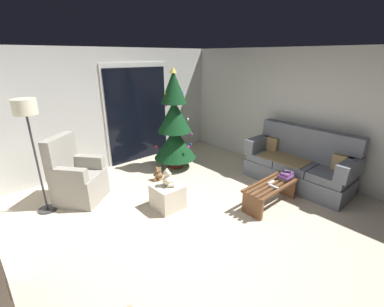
% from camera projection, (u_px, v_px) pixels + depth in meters
% --- Properties ---
extents(ground_plane, '(7.00, 7.00, 0.00)m').
position_uv_depth(ground_plane, '(203.00, 227.00, 3.82)').
color(ground_plane, beige).
extents(wall_back, '(5.72, 0.12, 2.50)m').
position_uv_depth(wall_back, '(103.00, 111.00, 5.52)').
color(wall_back, beige).
rests_on(wall_back, ground).
extents(wall_right, '(0.12, 6.00, 2.50)m').
position_uv_depth(wall_right, '(309.00, 115.00, 5.17)').
color(wall_right, beige).
rests_on(wall_right, ground).
extents(patio_door_frame, '(1.60, 0.02, 2.20)m').
position_uv_depth(patio_door_frame, '(138.00, 113.00, 6.01)').
color(patio_door_frame, silver).
rests_on(patio_door_frame, ground).
extents(patio_door_glass, '(1.50, 0.02, 2.10)m').
position_uv_depth(patio_door_glass, '(138.00, 115.00, 6.01)').
color(patio_door_glass, black).
rests_on(patio_door_glass, ground).
extents(couch, '(0.80, 1.95, 1.08)m').
position_uv_depth(couch, '(299.00, 165.00, 4.98)').
color(couch, slate).
rests_on(couch, ground).
extents(coffee_table, '(1.10, 0.40, 0.39)m').
position_uv_depth(coffee_table, '(271.00, 191.00, 4.31)').
color(coffee_table, brown).
rests_on(coffee_table, ground).
extents(remote_silver, '(0.04, 0.16, 0.02)m').
position_uv_depth(remote_silver, '(274.00, 187.00, 4.15)').
color(remote_silver, '#ADADB2').
rests_on(remote_silver, coffee_table).
extents(remote_white, '(0.16, 0.05, 0.02)m').
position_uv_depth(remote_white, '(271.00, 182.00, 4.29)').
color(remote_white, silver).
rests_on(remote_white, coffee_table).
extents(book_stack, '(0.27, 0.19, 0.11)m').
position_uv_depth(book_stack, '(286.00, 176.00, 4.43)').
color(book_stack, '#4C4C51').
rests_on(book_stack, coffee_table).
extents(cell_phone, '(0.13, 0.16, 0.01)m').
position_uv_depth(cell_phone, '(287.00, 172.00, 4.42)').
color(cell_phone, black).
rests_on(cell_phone, book_stack).
extents(christmas_tree, '(0.91, 0.91, 2.14)m').
position_uv_depth(christmas_tree, '(175.00, 126.00, 5.58)').
color(christmas_tree, '#4C1E19').
rests_on(christmas_tree, ground).
extents(armchair, '(0.96, 0.96, 1.13)m').
position_uv_depth(armchair, '(77.00, 178.00, 4.42)').
color(armchair, gray).
rests_on(armchair, ground).
extents(floor_lamp, '(0.32, 0.32, 1.78)m').
position_uv_depth(floor_lamp, '(27.00, 119.00, 3.72)').
color(floor_lamp, '#2D2D30').
rests_on(floor_lamp, ground).
extents(ottoman, '(0.44, 0.44, 0.39)m').
position_uv_depth(ottoman, '(168.00, 197.00, 4.26)').
color(ottoman, beige).
rests_on(ottoman, ground).
extents(teddy_bear_cream, '(0.22, 0.21, 0.29)m').
position_uv_depth(teddy_bear_cream, '(168.00, 179.00, 4.15)').
color(teddy_bear_cream, beige).
rests_on(teddy_bear_cream, ottoman).
extents(teddy_bear_chestnut_by_tree, '(0.22, 0.21, 0.29)m').
position_uv_depth(teddy_bear_chestnut_by_tree, '(158.00, 175.00, 5.22)').
color(teddy_bear_chestnut_by_tree, brown).
rests_on(teddy_bear_chestnut_by_tree, ground).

